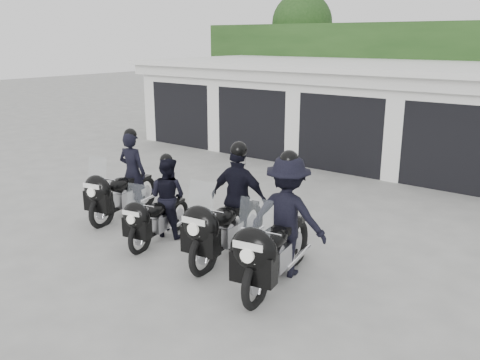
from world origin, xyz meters
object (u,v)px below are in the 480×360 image
Objects in this scene: police_bike_a at (124,181)px; police_bike_c at (233,207)px; police_bike_b at (163,203)px; police_bike_d at (283,225)px.

police_bike_c is (3.11, -0.15, 0.11)m from police_bike_a.
police_bike_c reaches higher than police_bike_b.
police_bike_d reaches higher than police_bike_a.
police_bike_c is 1.26m from police_bike_d.
police_bike_b is at bearing -177.47° from police_bike_c.
police_bike_d is (1.22, -0.28, 0.03)m from police_bike_c.
police_bike_a is at bearing 154.34° from police_bike_b.
police_bike_b is at bearing -25.28° from police_bike_a.
police_bike_b is 2.73m from police_bike_d.
police_bike_c is (1.50, 0.26, 0.17)m from police_bike_b.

